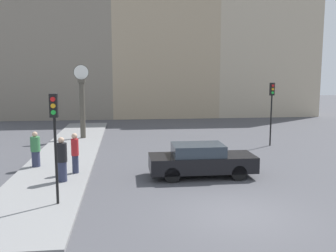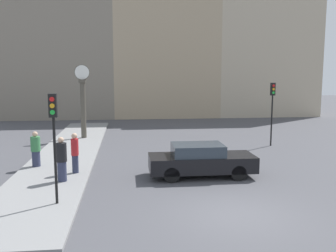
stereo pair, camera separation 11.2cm
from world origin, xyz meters
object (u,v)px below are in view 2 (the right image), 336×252
(street_clock, at_px, (83,102))
(traffic_light_far, at_px, (272,101))
(sedan_car, at_px, (201,160))
(pedestrian_green_hoodie, at_px, (36,149))
(pedestrian_red_top, at_px, (75,153))
(pedestrian_black_jacket, at_px, (62,159))
(traffic_light_near, at_px, (54,126))

(street_clock, bearing_deg, traffic_light_far, -17.03)
(sedan_car, distance_m, pedestrian_green_hoodie, 7.64)
(street_clock, distance_m, pedestrian_red_top, 9.20)
(sedan_car, distance_m, street_clock, 11.66)
(traffic_light_far, height_order, pedestrian_red_top, traffic_light_far)
(traffic_light_far, bearing_deg, street_clock, 162.97)
(street_clock, xyz_separation_m, pedestrian_green_hoodie, (-1.33, -7.69, -1.57))
(street_clock, relative_size, pedestrian_red_top, 2.77)
(street_clock, xyz_separation_m, pedestrian_black_jacket, (0.27, -10.30, -1.48))
(sedan_car, height_order, street_clock, street_clock)
(traffic_light_near, height_order, pedestrian_black_jacket, traffic_light_near)
(pedestrian_green_hoodie, relative_size, pedestrian_red_top, 0.94)
(pedestrian_black_jacket, bearing_deg, street_clock, 91.51)
(traffic_light_near, bearing_deg, pedestrian_red_top, 88.54)
(street_clock, relative_size, pedestrian_black_jacket, 2.70)
(pedestrian_black_jacket, relative_size, pedestrian_red_top, 1.03)
(traffic_light_near, bearing_deg, pedestrian_black_jacket, 95.59)
(pedestrian_green_hoodie, bearing_deg, pedestrian_black_jacket, -58.36)
(traffic_light_near, relative_size, pedestrian_green_hoodie, 2.23)
(sedan_car, relative_size, pedestrian_black_jacket, 2.50)
(street_clock, distance_m, pedestrian_green_hoodie, 7.96)
(pedestrian_black_jacket, xyz_separation_m, pedestrian_red_top, (0.36, 1.24, 0.01))
(traffic_light_far, bearing_deg, sedan_car, -131.75)
(sedan_car, xyz_separation_m, pedestrian_red_top, (-5.37, 0.79, 0.29))
(traffic_light_far, height_order, pedestrian_black_jacket, traffic_light_far)
(traffic_light_near, relative_size, pedestrian_red_top, 2.09)
(pedestrian_red_top, bearing_deg, pedestrian_black_jacket, -106.02)
(pedestrian_red_top, bearing_deg, sedan_car, -8.32)
(sedan_car, height_order, traffic_light_near, traffic_light_near)
(pedestrian_red_top, bearing_deg, pedestrian_green_hoodie, 145.13)
(traffic_light_near, xyz_separation_m, pedestrian_black_jacket, (-0.26, 2.63, -1.73))
(traffic_light_far, distance_m, pedestrian_black_jacket, 13.31)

